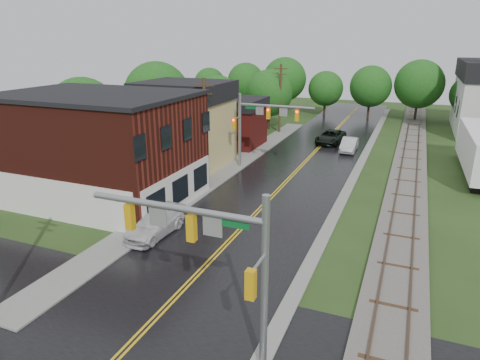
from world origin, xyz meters
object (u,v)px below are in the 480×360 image
Objects in this scene: tree_left_b at (158,97)px; suv_dark at (331,137)px; utility_pole_b at (205,128)px; tree_left_c at (219,100)px; traffic_signal_near at (210,244)px; utility_pole_c at (280,97)px; brick_building at (99,147)px; traffic_signal_far at (261,118)px; tree_left_a at (84,114)px; tree_left_e at (270,94)px; sedan_silver at (349,145)px; pickup_white at (155,225)px.

suv_dark is (18.65, 8.51, -4.93)m from tree_left_b.
utility_pole_b is 1.18× the size of tree_left_c.
utility_pole_c reaches higher than traffic_signal_near.
brick_building is 15.03m from traffic_signal_far.
utility_pole_c is at bearing 103.74° from traffic_signal_near.
tree_left_a reaches higher than tree_left_c.
tree_left_c is 7.82m from tree_left_e.
traffic_signal_far is 1.60× the size of sedan_silver.
tree_left_a is (-13.05, -0.10, 0.39)m from utility_pole_b.
traffic_signal_near is at bearing -62.81° from utility_pole_b.
sedan_silver is 0.93× the size of pickup_white.
brick_building is at bearing -126.47° from sedan_silver.
traffic_signal_near is at bearing -39.17° from brick_building.
tree_left_a reaches higher than tree_left_e.
tree_left_a is (-23.32, 19.90, 0.15)m from traffic_signal_near.
sedan_silver is (10.29, -6.71, -3.96)m from utility_pole_c.
brick_building is 2.54× the size of suv_dark.
suv_dark is 1.14× the size of pickup_white.
sedan_silver is at bearing -42.97° from suv_dark.
brick_building is 20.60m from traffic_signal_near.
traffic_signal_far reaches higher than suv_dark.
tree_left_a is (-16.38, -5.10, 0.14)m from traffic_signal_far.
pickup_white is at bearing -58.52° from tree_left_b.
utility_pole_c is at bearing 30.20° from tree_left_c.
pickup_white is (-8.27, 8.59, -4.25)m from traffic_signal_near.
traffic_signal_near and traffic_signal_far have the same top height.
suv_dark is at bearing 24.53° from tree_left_b.
brick_building is 1.95× the size of traffic_signal_far.
tree_left_e is at bearing 105.68° from traffic_signal_near.
utility_pole_b is (5.68, 7.00, 0.57)m from brick_building.
traffic_signal_far is at bearing 88.21° from pickup_white.
traffic_signal_far is at bearing -124.91° from sedan_silver.
suv_dark is 4.12m from sedan_silver.
traffic_signal_far is at bearing 56.32° from utility_pole_b.
suv_dark is at bearing -25.30° from utility_pole_c.
tree_left_a reaches higher than traffic_signal_near.
tree_left_b reaches higher than pickup_white.
utility_pole_c is 16.42m from tree_left_b.
traffic_signal_near is at bearing -90.87° from sedan_silver.
pickup_white is (-8.29, -26.69, -0.04)m from sedan_silver.
brick_building is at bearing -96.71° from tree_left_e.
utility_pole_b is 19.24m from tree_left_c.
tree_left_a reaches higher than brick_building.
traffic_signal_near reaches higher than sedan_silver.
brick_building is at bearing -86.86° from tree_left_c.
suv_dark is at bearing 93.98° from traffic_signal_near.
utility_pole_b is 1.82× the size of pickup_white.
pickup_white is at bearing -108.10° from sedan_silver.
traffic_signal_near is at bearing -65.44° from tree_left_c.
tree_left_c is at bearing 93.14° from brick_building.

